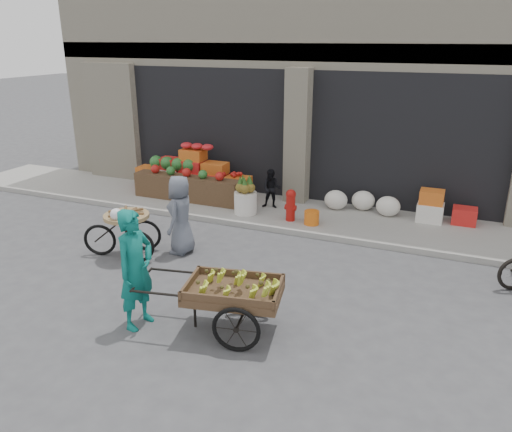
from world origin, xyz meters
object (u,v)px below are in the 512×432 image
at_px(pineapple_bin, 246,203).
at_px(fire_hydrant, 291,204).
at_px(vendor_woman, 136,269).
at_px(seated_person, 272,189).
at_px(vendor_grey, 181,215).
at_px(tricycle_cart, 127,228).
at_px(banana_cart, 230,288).
at_px(orange_bucket, 312,218).

bearing_deg(pineapple_bin, fire_hydrant, -2.60).
xyz_separation_m(fire_hydrant, vendor_woman, (-0.68, -4.66, 0.38)).
height_order(fire_hydrant, seated_person, seated_person).
xyz_separation_m(pineapple_bin, vendor_grey, (-0.36, -2.22, 0.39)).
distance_m(tricycle_cart, vendor_grey, 1.02).
bearing_deg(banana_cart, pineapple_bin, 100.22).
distance_m(fire_hydrant, vendor_woman, 4.72).
relative_size(pineapple_bin, fire_hydrant, 0.73).
relative_size(fire_hydrant, orange_bucket, 2.22).
relative_size(seated_person, vendor_grey, 0.61).
bearing_deg(tricycle_cart, banana_cart, -49.18).
distance_m(seated_person, tricycle_cart, 3.73).
distance_m(orange_bucket, vendor_grey, 2.93).
bearing_deg(banana_cart, vendor_woman, -175.84).
relative_size(banana_cart, vendor_woman, 1.34).
xyz_separation_m(pineapple_bin, fire_hydrant, (1.10, -0.05, 0.13)).
xyz_separation_m(seated_person, vendor_grey, (-0.76, -2.82, 0.18)).
xyz_separation_m(fire_hydrant, tricycle_cart, (-2.30, -2.72, 0.06)).
bearing_deg(tricycle_cart, pineapple_bin, 46.06).
relative_size(banana_cart, tricycle_cart, 1.62).
bearing_deg(seated_person, orange_bucket, -40.26).
bearing_deg(orange_bucket, vendor_woman, -104.40).
xyz_separation_m(orange_bucket, seated_person, (-1.20, 0.70, 0.31)).
bearing_deg(vendor_grey, pineapple_bin, 163.95).
bearing_deg(vendor_woman, pineapple_bin, 11.71).
bearing_deg(vendor_grey, tricycle_cart, -64.25).
bearing_deg(orange_bucket, vendor_grey, -132.64).
xyz_separation_m(tricycle_cart, vendor_grey, (0.84, 0.54, 0.20)).
distance_m(orange_bucket, tricycle_cart, 3.88).
bearing_deg(orange_bucket, fire_hydrant, 174.29).
bearing_deg(banana_cart, vendor_grey, 122.87).
distance_m(fire_hydrant, orange_bucket, 0.55).
distance_m(banana_cart, tricycle_cart, 3.31).
xyz_separation_m(orange_bucket, vendor_grey, (-1.96, -2.12, 0.49)).
xyz_separation_m(fire_hydrant, vendor_grey, (-1.46, -2.17, 0.26)).
height_order(pineapple_bin, fire_hydrant, fire_hydrant).
bearing_deg(tricycle_cart, vendor_woman, -70.71).
height_order(seated_person, tricycle_cart, seated_person).
height_order(banana_cart, vendor_grey, vendor_grey).
relative_size(seated_person, tricycle_cart, 0.64).
height_order(fire_hydrant, banana_cart, banana_cart).
relative_size(banana_cart, vendor_grey, 1.54).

